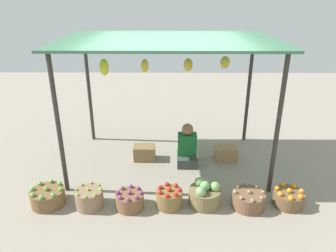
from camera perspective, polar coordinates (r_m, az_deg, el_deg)
name	(u,v)px	position (r m, az deg, el deg)	size (l,w,h in m)	color
ground_plane	(168,161)	(6.10, 0.04, -6.22)	(14.00, 14.00, 0.00)	gray
market_stall_structure	(168,50)	(5.40, 0.03, 13.41)	(3.54, 2.22, 2.25)	#38332D
vendor_person	(187,149)	(5.90, 3.40, -4.02)	(0.36, 0.44, 0.78)	#38413E
basket_green_apples	(48,197)	(5.23, -20.55, -11.68)	(0.50, 0.50, 0.30)	brown
basket_limes	(89,198)	(5.00, -13.78, -12.32)	(0.41, 0.41, 0.32)	#8C6E53
basket_purple_onions	(130,200)	(4.88, -6.79, -12.94)	(0.41, 0.41, 0.29)	brown
basket_red_tomatoes	(169,198)	(4.87, 0.23, -12.65)	(0.39, 0.39, 0.32)	olive
basket_cabbages	(205,195)	(4.92, 6.53, -12.04)	(0.47, 0.47, 0.40)	olive
basket_potatoes	(248,200)	(5.01, 14.07, -12.55)	(0.48, 0.48, 0.29)	brown
basket_oranges	(288,198)	(5.22, 20.56, -11.87)	(0.45, 0.45, 0.29)	brown
wooden_crate_near_vendor	(226,153)	(6.20, 10.22, -4.73)	(0.40, 0.30, 0.26)	#A17A50
wooden_crate_stacked_rear	(144,153)	(6.12, -4.19, -4.73)	(0.40, 0.28, 0.27)	olive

